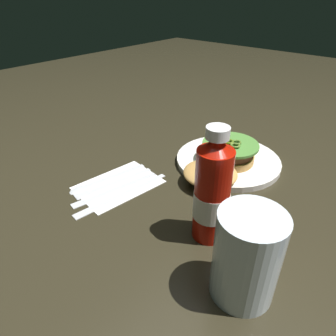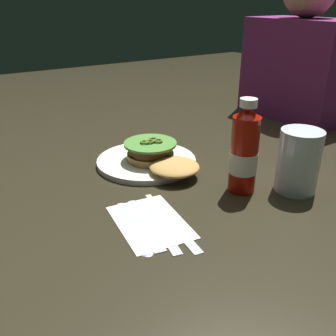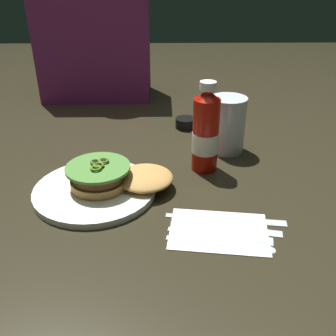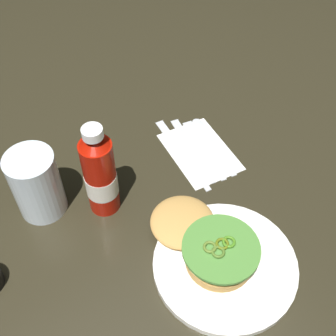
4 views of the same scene
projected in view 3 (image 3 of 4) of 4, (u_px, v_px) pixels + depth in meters
ground_plane at (115, 164)px, 0.91m from camera, size 3.00×3.00×0.00m
dinner_plate at (95, 190)px, 0.79m from camera, size 0.25×0.25×0.01m
burger_sandwich at (116, 177)px, 0.78m from camera, size 0.22×0.13×0.05m
ketchup_bottle at (206, 133)px, 0.84m from camera, size 0.06×0.06×0.20m
water_glass at (227, 125)px, 0.94m from camera, size 0.09×0.09×0.14m
condiment_cup at (186, 123)px, 1.09m from camera, size 0.06×0.06×0.03m
napkin at (219, 231)px, 0.68m from camera, size 0.19×0.14×0.00m
spoon_utensil at (236, 245)px, 0.64m from camera, size 0.18×0.05×0.00m
fork_utensil at (229, 235)px, 0.66m from camera, size 0.18×0.06×0.00m
butter_knife at (233, 227)px, 0.68m from camera, size 0.20×0.06×0.00m
steak_knife at (234, 218)px, 0.71m from camera, size 0.22×0.04×0.00m
diner_person at (94, 36)px, 1.26m from camera, size 0.36×0.20×0.49m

